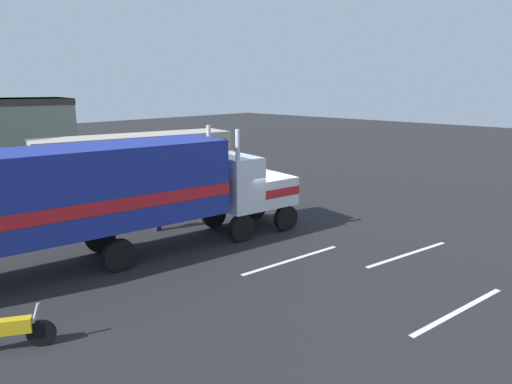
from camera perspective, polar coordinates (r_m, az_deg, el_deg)
name	(u,v)px	position (r m, az deg, el deg)	size (l,w,h in m)	color
ground_plane	(257,227)	(19.38, 0.13, -4.62)	(120.00, 120.00, 0.00)	#232326
lane_stripe_near	(292,260)	(15.91, 4.74, -8.83)	(4.40, 0.16, 0.01)	silver
lane_stripe_mid	(408,254)	(17.31, 19.25, -7.69)	(4.40, 0.16, 0.01)	silver
lane_stripe_far	(459,311)	(13.78, 25.03, -13.90)	(4.40, 0.16, 0.01)	silver
semi_truck	(108,192)	(15.97, -18.77, 0.05)	(14.38, 5.08, 4.50)	silver
person_bystander	(157,211)	(19.17, -12.84, -2.39)	(0.34, 0.46, 1.63)	#2D3347
parked_bus	(137,158)	(25.95, -15.32, 4.29)	(11.29, 4.89, 3.40)	#BFB29E
motorcycle	(8,332)	(12.22, -29.70, -15.57)	(1.84, 1.20, 1.12)	black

